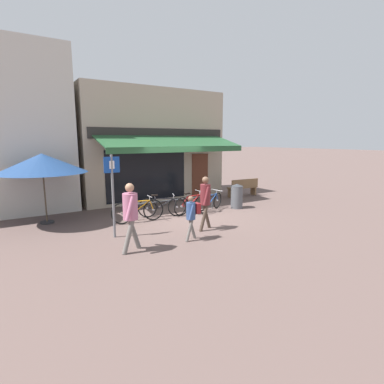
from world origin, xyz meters
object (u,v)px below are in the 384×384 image
at_px(bicycle_orange, 138,211).
at_px(bicycle_red, 192,204).
at_px(cafe_parasol, 42,163).
at_px(pedestrian_second_adult, 130,210).
at_px(bicycle_black, 162,207).
at_px(park_bench, 243,187).
at_px(parking_sign, 113,187).
at_px(pedestrian_adult, 205,197).
at_px(pedestrian_child, 192,212).
at_px(litter_bin, 237,196).
at_px(bicycle_blue, 211,202).

bearing_deg(bicycle_orange, bicycle_red, 6.07).
bearing_deg(cafe_parasol, bicycle_red, -16.94).
xyz_separation_m(bicycle_orange, cafe_parasol, (-2.64, 1.50, 1.61)).
distance_m(bicycle_red, pedestrian_second_adult, 4.21).
xyz_separation_m(bicycle_black, park_bench, (5.16, 1.44, 0.09)).
bearing_deg(bicycle_orange, parking_sign, -130.49).
relative_size(bicycle_red, pedestrian_adult, 1.02).
relative_size(pedestrian_child, pedestrian_second_adult, 0.72).
distance_m(bicycle_orange, park_bench, 6.39).
xyz_separation_m(pedestrian_second_adult, litter_bin, (5.38, 2.31, -0.55)).
height_order(parking_sign, cafe_parasol, parking_sign).
bearing_deg(pedestrian_second_adult, bicycle_red, -145.05).
relative_size(bicycle_orange, cafe_parasol, 0.65).
bearing_deg(pedestrian_adult, pedestrian_second_adult, 10.47).
bearing_deg(bicycle_red, cafe_parasol, 153.07).
height_order(bicycle_blue, park_bench, park_bench).
bearing_deg(bicycle_orange, litter_bin, 3.21).
bearing_deg(bicycle_orange, pedestrian_child, -71.91).
relative_size(bicycle_black, pedestrian_second_adult, 0.95).
relative_size(bicycle_blue, pedestrian_second_adult, 0.91).
relative_size(bicycle_orange, park_bench, 1.13).
relative_size(litter_bin, park_bench, 0.62).
height_order(bicycle_blue, pedestrian_second_adult, pedestrian_second_adult).
xyz_separation_m(bicycle_blue, litter_bin, (1.17, -0.16, 0.15)).
xyz_separation_m(pedestrian_second_adult, parking_sign, (-0.02, 1.29, 0.39)).
bearing_deg(bicycle_red, litter_bin, -14.88).
relative_size(litter_bin, parking_sign, 0.43).
relative_size(bicycle_orange, bicycle_black, 1.10).
height_order(pedestrian_child, cafe_parasol, cafe_parasol).
height_order(bicycle_black, pedestrian_adult, pedestrian_adult).
distance_m(parking_sign, cafe_parasol, 3.08).
bearing_deg(park_bench, pedestrian_adult, -140.84).
height_order(pedestrian_second_adult, cafe_parasol, cafe_parasol).
bearing_deg(parking_sign, park_bench, 20.99).
xyz_separation_m(parking_sign, cafe_parasol, (-1.46, 2.66, 0.56)).
height_order(litter_bin, cafe_parasol, cafe_parasol).
bearing_deg(pedestrian_adult, bicycle_orange, -53.97).
bearing_deg(bicycle_black, pedestrian_adult, -56.16).
height_order(bicycle_black, park_bench, park_bench).
relative_size(bicycle_black, pedestrian_adult, 0.99).
height_order(bicycle_orange, parking_sign, parking_sign).
xyz_separation_m(bicycle_red, park_bench, (4.01, 1.63, 0.09)).
relative_size(parking_sign, cafe_parasol, 0.84).
bearing_deg(parking_sign, pedestrian_second_adult, -89.14).
relative_size(bicycle_red, parking_sign, 0.72).
bearing_deg(parking_sign, bicycle_blue, 15.56).
xyz_separation_m(pedestrian_second_adult, cafe_parasol, (-1.48, 3.95, 0.95)).
distance_m(pedestrian_second_adult, park_bench, 8.43).
relative_size(litter_bin, cafe_parasol, 0.36).
distance_m(bicycle_orange, bicycle_black, 1.04).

